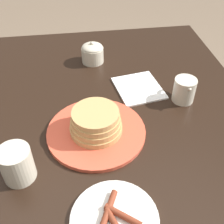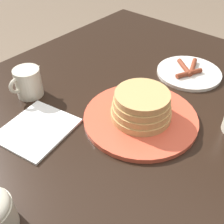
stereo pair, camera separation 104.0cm
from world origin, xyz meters
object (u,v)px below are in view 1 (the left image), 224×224
at_px(sugar_bowl, 93,53).
at_px(napkin, 139,88).
at_px(creamer_pitcher, 185,90).
at_px(pancake_plate, 97,126).
at_px(side_plate_bacon, 116,219).
at_px(coffee_mug, 18,163).

relative_size(sugar_bowl, napkin, 0.45).
bearing_deg(creamer_pitcher, pancake_plate, 110.62).
xyz_separation_m(creamer_pitcher, napkin, (0.08, 0.13, -0.04)).
xyz_separation_m(side_plate_bacon, sugar_bowl, (0.66, -0.01, 0.03)).
bearing_deg(creamer_pitcher, coffee_mug, 114.68).
height_order(side_plate_bacon, coffee_mug, coffee_mug).
distance_m(coffee_mug, sugar_bowl, 0.55).
bearing_deg(coffee_mug, napkin, -49.98).
xyz_separation_m(side_plate_bacon, creamer_pitcher, (0.38, -0.28, 0.04)).
height_order(sugar_bowl, napkin, sugar_bowl).
relative_size(side_plate_bacon, creamer_pitcher, 1.81).
xyz_separation_m(coffee_mug, creamer_pitcher, (0.23, -0.49, -0.01)).
xyz_separation_m(pancake_plate, creamer_pitcher, (0.11, -0.29, 0.01)).
bearing_deg(sugar_bowl, creamer_pitcher, -136.14).
bearing_deg(coffee_mug, sugar_bowl, -24.11).
height_order(side_plate_bacon, sugar_bowl, sugar_bowl).
relative_size(coffee_mug, sugar_bowl, 1.30).
distance_m(creamer_pitcher, sugar_bowl, 0.39).
bearing_deg(napkin, pancake_plate, 139.05).
bearing_deg(coffee_mug, creamer_pitcher, -65.32).
bearing_deg(napkin, sugar_bowl, 34.91).
bearing_deg(napkin, coffee_mug, 130.02).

